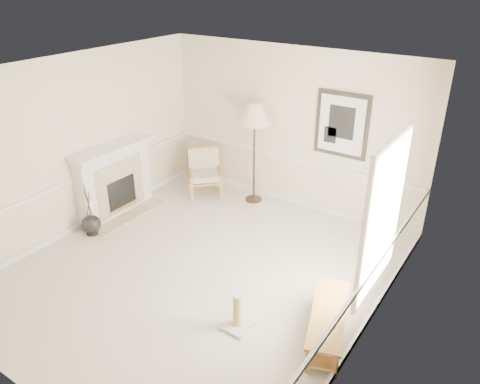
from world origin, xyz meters
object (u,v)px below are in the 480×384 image
Objects in this scene: armchair at (204,170)px; floor_lamp at (255,116)px; bench at (328,321)px; scratching_post at (238,317)px; floor_vase at (91,225)px.

floor_lamp reaches higher than armchair.
scratching_post is (-1.00, -0.46, -0.10)m from bench.
floor_vase is 3.38m from floor_lamp.
armchair reaches higher than scratching_post.
floor_lamp is at bearing 136.08° from bench.
floor_vase is 2.45m from armchair.
armchair reaches higher than bench.
bench is at bearing -43.92° from floor_lamp.
floor_vase is at bearing 171.51° from scratching_post.
armchair is 0.68× the size of bench.
floor_vase is 0.99× the size of armchair.
floor_lamp is 1.38× the size of bench.
scratching_post is at bearing -89.60° from armchair.
floor_lamp is 3.83m from scratching_post.
floor_lamp is 4.02m from bench.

